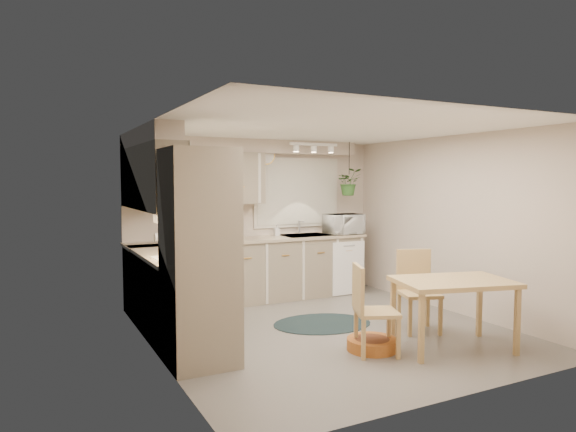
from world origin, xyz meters
The scene contains 35 objects.
floor centered at (0.00, 0.00, 0.00)m, with size 4.20×4.20×0.00m, color #625D56.
ceiling centered at (0.00, 0.00, 2.40)m, with size 4.20×4.20×0.00m, color white.
wall_back centered at (0.00, 2.10, 1.20)m, with size 4.00×0.04×2.40m, color #C3B2A1.
wall_front centered at (0.00, -2.10, 1.20)m, with size 4.00×0.04×2.40m, color #C3B2A1.
wall_left centered at (-2.00, 0.00, 1.20)m, with size 0.04×4.20×2.40m, color #C3B2A1.
wall_right centered at (2.00, 0.00, 1.20)m, with size 0.04×4.20×2.40m, color #C3B2A1.
base_cab_left centered at (-1.70, 0.88, 0.45)m, with size 0.60×1.85×0.90m, color gray.
base_cab_back centered at (-0.20, 1.80, 0.45)m, with size 3.60×0.60×0.90m, color gray.
counter_left centered at (-1.69, 0.88, 0.92)m, with size 0.64×1.89×0.04m, color tan.
counter_back centered at (-0.20, 1.79, 0.92)m, with size 3.64×0.64×0.04m, color tan.
oven_stack centered at (-1.68, -0.38, 1.05)m, with size 0.65×0.65×2.10m, color gray.
wall_oven_face centered at (-1.35, -0.38, 1.05)m, with size 0.02×0.56×0.58m, color white.
upper_cab_left centered at (-1.82, 1.00, 1.83)m, with size 0.35×2.00×0.75m, color gray.
upper_cab_back centered at (-1.00, 1.93, 1.83)m, with size 2.00×0.35×0.75m, color gray.
soffit_left centered at (-1.85, 1.00, 2.30)m, with size 0.30×2.00×0.20m, color #C3B2A1.
soffit_back centered at (-0.20, 1.95, 2.30)m, with size 3.60×0.30×0.20m, color #C3B2A1.
cooktop centered at (-1.68, 0.30, 0.94)m, with size 0.52×0.58×0.02m, color white.
range_hood centered at (-1.70, 0.30, 1.40)m, with size 0.40×0.60×0.14m, color white.
window_blinds centered at (0.70, 2.07, 1.60)m, with size 1.40×0.02×1.00m, color silver.
window_frame centered at (0.70, 2.08, 1.60)m, with size 1.50×0.02×1.10m, color beige.
sink centered at (0.70, 1.80, 0.90)m, with size 0.70×0.48×0.10m, color #AEB0B6.
dishwasher_front centered at (1.30, 1.49, 0.42)m, with size 0.58×0.01×0.83m, color white.
track_light_bar centered at (0.70, 1.55, 2.33)m, with size 0.80×0.04×0.04m, color white.
wall_clock centered at (0.15, 2.07, 2.18)m, with size 0.30×0.30×0.03m, color #E3B750.
dining_table centered at (0.85, -1.16, 0.37)m, with size 1.18×0.79×0.75m, color tan.
chair_left centered at (0.03, -0.92, 0.46)m, with size 0.43×0.43×0.93m, color tan.
chair_back centered at (0.96, -0.51, 0.48)m, with size 0.45×0.45×0.96m, color tan.
braided_rug centered at (0.10, 0.29, 0.01)m, with size 1.24×0.93×0.01m, color black.
pet_bed centered at (0.06, -0.80, 0.06)m, with size 0.53×0.53×0.12m, color #AC5E22.
microwave centered at (1.34, 1.70, 1.13)m, with size 0.57×0.32×0.39m, color white.
soap_bottle centered at (0.27, 1.95, 0.98)m, with size 0.08×0.17×0.08m, color white.
hanging_plant centered at (1.44, 1.70, 1.72)m, with size 0.39×0.43×0.33m, color #305E25.
coffee_maker centered at (-1.03, 1.80, 1.09)m, with size 0.17×0.20×0.30m, color black.
toaster centered at (-0.74, 1.82, 1.03)m, with size 0.30×0.17×0.18m, color #AEB0B6.
knife_block centered at (-0.47, 1.85, 1.06)m, with size 0.11×0.11×0.24m, color tan.
Camera 1 is at (-3.15, -5.13, 1.80)m, focal length 32.00 mm.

